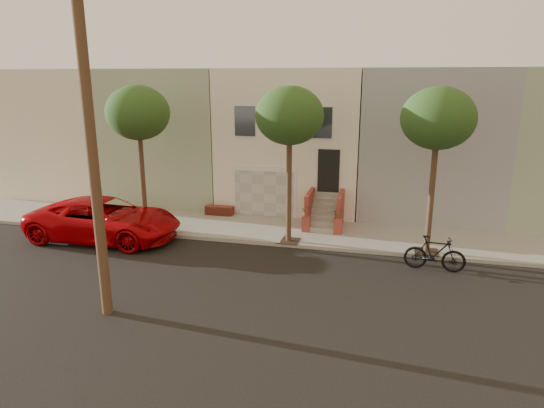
# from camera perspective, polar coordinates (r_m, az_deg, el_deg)

# --- Properties ---
(ground) EXTENTS (90.00, 90.00, 0.00)m
(ground) POSITION_cam_1_polar(r_m,az_deg,el_deg) (16.61, -4.19, -8.99)
(ground) COLOR black
(ground) RESTS_ON ground
(sidewalk) EXTENTS (40.00, 3.70, 0.15)m
(sidewalk) POSITION_cam_1_polar(r_m,az_deg,el_deg) (21.40, 0.14, -3.16)
(sidewalk) COLOR gray
(sidewalk) RESTS_ON ground
(house_row) EXTENTS (33.10, 11.70, 7.00)m
(house_row) POSITION_cam_1_polar(r_m,az_deg,el_deg) (26.24, 3.13, 8.18)
(house_row) COLOR beige
(house_row) RESTS_ON sidewalk
(tree_left) EXTENTS (2.70, 2.57, 6.30)m
(tree_left) POSITION_cam_1_polar(r_m,az_deg,el_deg) (21.04, -15.80, 10.39)
(tree_left) COLOR #2D2116
(tree_left) RESTS_ON sidewalk
(tree_mid) EXTENTS (2.70, 2.57, 6.30)m
(tree_mid) POSITION_cam_1_polar(r_m,az_deg,el_deg) (18.77, 2.13, 10.44)
(tree_mid) COLOR #2D2116
(tree_mid) RESTS_ON sidewalk
(tree_right) EXTENTS (2.70, 2.57, 6.30)m
(tree_right) POSITION_cam_1_polar(r_m,az_deg,el_deg) (18.48, 19.33, 9.56)
(tree_right) COLOR #2D2116
(tree_right) RESTS_ON sidewalk
(utility_pole) EXTENTS (23.60, 1.22, 10.00)m
(utility_pole) POSITION_cam_1_polar(r_m,az_deg,el_deg) (11.81, 29.73, 5.50)
(utility_pole) COLOR #4B3522
(utility_pole) RESTS_ON ground
(pickup_truck) EXTENTS (6.45, 3.03, 1.78)m
(pickup_truck) POSITION_cam_1_polar(r_m,az_deg,el_deg) (21.40, -19.49, -1.76)
(pickup_truck) COLOR #BA030A
(pickup_truck) RESTS_ON ground
(motorcycle) EXTENTS (2.18, 0.76, 1.28)m
(motorcycle) POSITION_cam_1_polar(r_m,az_deg,el_deg) (18.02, 18.96, -5.64)
(motorcycle) COLOR black
(motorcycle) RESTS_ON ground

